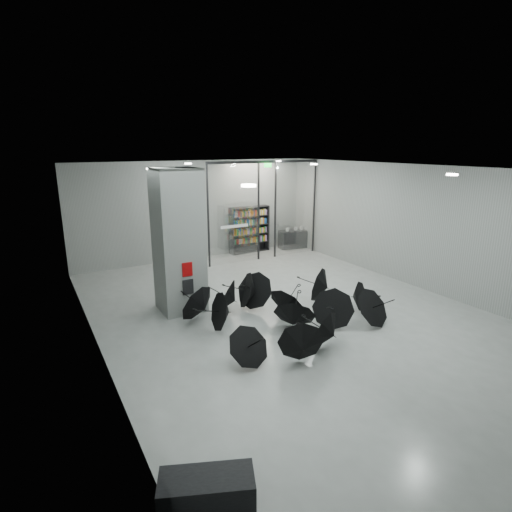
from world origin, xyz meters
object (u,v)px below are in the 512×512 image
shop_counter (294,239)px  umbrella_cluster (283,313)px  bookshelf (249,230)px  column (178,241)px  bench (207,490)px

shop_counter → umbrella_cluster: 8.40m
shop_counter → umbrella_cluster: bearing=-118.3°
bookshelf → shop_counter: size_ratio=1.47×
umbrella_cluster → column: bearing=129.7°
bookshelf → shop_counter: bookshelf is taller
umbrella_cluster → shop_counter: bearing=53.3°
bookshelf → umbrella_cluster: (-2.90, -7.11, -0.68)m
column → bookshelf: bearing=44.3°
column → umbrella_cluster: bearing=-50.3°
bench → umbrella_cluster: bearing=69.6°
bookshelf → shop_counter: bearing=-12.3°
bookshelf → shop_counter: (2.12, -0.38, -0.60)m
bench → shop_counter: shop_counter is taller
bookshelf → umbrella_cluster: size_ratio=0.37×
bookshelf → shop_counter: 2.23m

